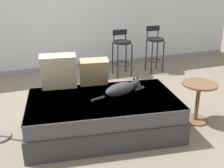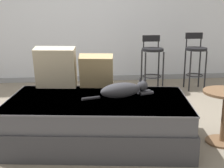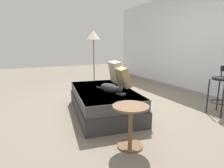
{
  "view_description": "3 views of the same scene",
  "coord_description": "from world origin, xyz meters",
  "px_view_note": "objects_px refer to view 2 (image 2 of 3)",
  "views": [
    {
      "loc": [
        -0.84,
        -3.08,
        1.72
      ],
      "look_at": [
        0.15,
        -0.3,
        0.56
      ],
      "focal_mm": 42.0,
      "sensor_mm": 36.0,
      "label": 1
    },
    {
      "loc": [
        -0.17,
        -3.32,
        1.33
      ],
      "look_at": [
        0.15,
        -0.3,
        0.56
      ],
      "focal_mm": 50.0,
      "sensor_mm": 36.0,
      "label": 2
    },
    {
      "loc": [
        3.05,
        -1.68,
        1.25
      ],
      "look_at": [
        0.15,
        -0.3,
        0.56
      ],
      "focal_mm": 30.0,
      "sensor_mm": 36.0,
      "label": 3
    }
  ],
  "objects_px": {
    "bar_stool_by_doorway": "(195,55)",
    "couch": "(98,120)",
    "throw_pillow_corner": "(56,67)",
    "throw_pillow_middle": "(96,71)",
    "bar_stool_near_window": "(152,57)",
    "cat": "(123,90)"
  },
  "relations": [
    {
      "from": "bar_stool_by_doorway",
      "to": "couch",
      "type": "bearing_deg",
      "value": -131.98
    },
    {
      "from": "throw_pillow_corner",
      "to": "throw_pillow_middle",
      "type": "distance_m",
      "value": 0.45
    },
    {
      "from": "throw_pillow_corner",
      "to": "throw_pillow_middle",
      "type": "xyz_separation_m",
      "value": [
        0.44,
        -0.06,
        -0.04
      ]
    },
    {
      "from": "throw_pillow_middle",
      "to": "bar_stool_near_window",
      "type": "bearing_deg",
      "value": 56.53
    },
    {
      "from": "couch",
      "to": "bar_stool_near_window",
      "type": "bearing_deg",
      "value": 62.41
    },
    {
      "from": "couch",
      "to": "throw_pillow_corner",
      "type": "height_order",
      "value": "throw_pillow_corner"
    },
    {
      "from": "throw_pillow_corner",
      "to": "cat",
      "type": "xyz_separation_m",
      "value": [
        0.69,
        -0.44,
        -0.15
      ]
    },
    {
      "from": "couch",
      "to": "throw_pillow_middle",
      "type": "height_order",
      "value": "throw_pillow_middle"
    },
    {
      "from": "couch",
      "to": "bar_stool_near_window",
      "type": "height_order",
      "value": "bar_stool_near_window"
    },
    {
      "from": "throw_pillow_corner",
      "to": "cat",
      "type": "bearing_deg",
      "value": -32.71
    },
    {
      "from": "couch",
      "to": "throw_pillow_middle",
      "type": "bearing_deg",
      "value": 88.59
    },
    {
      "from": "throw_pillow_middle",
      "to": "bar_stool_by_doorway",
      "type": "distance_m",
      "value": 2.22
    },
    {
      "from": "throw_pillow_middle",
      "to": "cat",
      "type": "xyz_separation_m",
      "value": [
        0.25,
        -0.38,
        -0.12
      ]
    },
    {
      "from": "throw_pillow_middle",
      "to": "cat",
      "type": "distance_m",
      "value": 0.47
    },
    {
      "from": "throw_pillow_corner",
      "to": "bar_stool_near_window",
      "type": "height_order",
      "value": "throw_pillow_corner"
    },
    {
      "from": "cat",
      "to": "bar_stool_by_doorway",
      "type": "height_order",
      "value": "bar_stool_by_doorway"
    },
    {
      "from": "bar_stool_near_window",
      "to": "throw_pillow_middle",
      "type": "bearing_deg",
      "value": -123.47
    },
    {
      "from": "couch",
      "to": "cat",
      "type": "distance_m",
      "value": 0.39
    },
    {
      "from": "cat",
      "to": "couch",
      "type": "bearing_deg",
      "value": -174.31
    },
    {
      "from": "throw_pillow_corner",
      "to": "bar_stool_by_doorway",
      "type": "bearing_deg",
      "value": 33.58
    },
    {
      "from": "throw_pillow_corner",
      "to": "cat",
      "type": "height_order",
      "value": "throw_pillow_corner"
    },
    {
      "from": "couch",
      "to": "bar_stool_by_doorway",
      "type": "xyz_separation_m",
      "value": [
        1.68,
        1.87,
        0.33
      ]
    }
  ]
}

